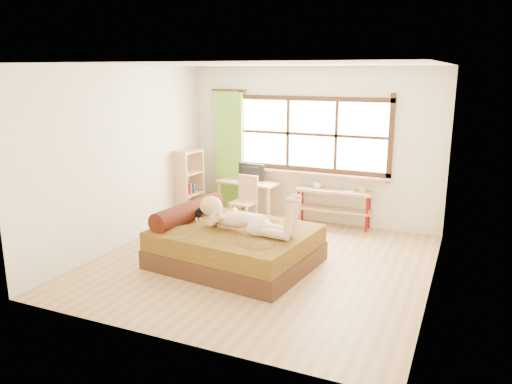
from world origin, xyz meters
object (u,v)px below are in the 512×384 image
at_px(woman, 244,209).
at_px(chair, 246,198).
at_px(bookshelf, 189,183).
at_px(kitten, 194,212).
at_px(desk, 249,186).
at_px(pipe_shelf, 334,200).
at_px(bed, 233,244).

height_order(woman, chair, woman).
bearing_deg(bookshelf, kitten, -51.60).
bearing_deg(desk, bookshelf, -152.52).
bearing_deg(desk, pipe_shelf, 9.97).
xyz_separation_m(pipe_shelf, bookshelf, (-2.57, -0.53, 0.16)).
xyz_separation_m(bed, pipe_shelf, (0.84, 2.23, 0.19)).
bearing_deg(bed, bookshelf, 142.16).
bearing_deg(chair, bed, -65.12).
bearing_deg(bookshelf, desk, 26.99).
xyz_separation_m(bed, kitten, (-0.67, 0.09, 0.36)).
xyz_separation_m(woman, kitten, (-0.87, 0.15, -0.19)).
distance_m(desk, bookshelf, 1.09).
bearing_deg(desk, kitten, -83.13).
height_order(kitten, pipe_shelf, kitten).
xyz_separation_m(woman, desk, (-0.92, 2.16, -0.23)).
distance_m(bed, chair, 1.85).
xyz_separation_m(chair, pipe_shelf, (1.45, 0.49, -0.00)).
xyz_separation_m(woman, pipe_shelf, (0.64, 2.28, -0.35)).
distance_m(desk, pipe_shelf, 1.57).
distance_m(kitten, bookshelf, 1.92).
xyz_separation_m(chair, bookshelf, (-1.12, -0.03, 0.16)).
relative_size(kitten, pipe_shelf, 0.24).
relative_size(woman, chair, 1.68).
relative_size(bed, kitten, 7.24).
relative_size(pipe_shelf, bookshelf, 1.04).
height_order(bed, bookshelf, bookshelf).
xyz_separation_m(bed, desk, (-0.72, 2.11, 0.32)).
distance_m(pipe_shelf, bookshelf, 2.62).
bearing_deg(bookshelf, chair, 6.83).
bearing_deg(woman, bed, 171.14).
bearing_deg(chair, desk, 111.68).
height_order(kitten, desk, kitten).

